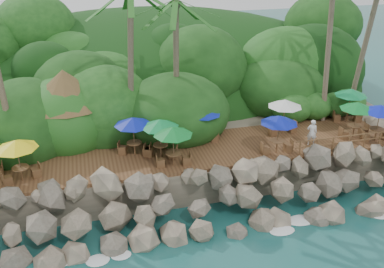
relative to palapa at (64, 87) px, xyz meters
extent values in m
plane|color=#19514F|center=(7.21, -9.72, -5.79)|extent=(140.00, 140.00, 0.00)
cube|color=gray|center=(7.21, 6.28, -4.74)|extent=(32.00, 25.20, 2.10)
ellipsoid|color=#143811|center=(7.21, 13.78, -5.79)|extent=(44.80, 28.00, 15.40)
cube|color=brown|center=(7.21, -3.72, -3.59)|extent=(26.00, 5.00, 0.20)
ellipsoid|color=white|center=(-1.79, -9.42, -5.76)|extent=(1.20, 0.80, 0.06)
ellipsoid|color=white|center=(1.21, -9.42, -5.76)|extent=(1.20, 0.80, 0.06)
ellipsoid|color=white|center=(4.21, -9.42, -5.76)|extent=(1.20, 0.80, 0.06)
ellipsoid|color=white|center=(7.21, -9.42, -5.76)|extent=(1.20, 0.80, 0.06)
ellipsoid|color=white|center=(10.21, -9.42, -5.76)|extent=(1.20, 0.80, 0.06)
ellipsoid|color=white|center=(13.21, -9.42, -5.76)|extent=(1.20, 0.80, 0.06)
ellipsoid|color=white|center=(16.21, -9.42, -5.76)|extent=(1.20, 0.80, 0.06)
cylinder|color=brown|center=(4.08, -0.83, 1.19)|extent=(0.95, 1.06, 9.36)
cylinder|color=brown|center=(7.01, -0.52, 0.78)|extent=(0.53, 1.25, 8.54)
ellipsoid|color=#23601E|center=(7.01, -0.52, 5.06)|extent=(6.00, 6.00, 2.40)
cylinder|color=brown|center=(17.52, -0.94, 1.61)|extent=(0.59, 1.66, 10.16)
cylinder|color=brown|center=(20.26, -1.05, 1.58)|extent=(0.93, 1.21, 10.13)
cylinder|color=brown|center=(-1.40, -1.40, -2.29)|extent=(0.16, 0.16, 2.40)
cylinder|color=brown|center=(1.40, -1.40, -2.29)|extent=(0.16, 0.16, 2.40)
cylinder|color=brown|center=(-1.40, 1.40, -2.29)|extent=(0.16, 0.16, 2.40)
cylinder|color=brown|center=(1.40, 1.40, -2.29)|extent=(0.16, 0.16, 2.40)
cone|color=brown|center=(0.00, 0.00, 0.01)|extent=(5.21, 5.21, 2.20)
cylinder|color=brown|center=(5.20, -4.09, -3.10)|extent=(0.09, 0.09, 0.79)
cylinder|color=brown|center=(5.20, -4.09, -2.69)|extent=(0.90, 0.90, 0.05)
cylinder|color=brown|center=(5.20, -4.09, -2.32)|extent=(0.05, 0.05, 2.35)
cone|color=#0D7939|center=(5.20, -4.09, -1.30)|extent=(2.24, 2.24, 0.48)
cube|color=brown|center=(4.51, -3.80, -3.24)|extent=(0.59, 0.59, 0.49)
cube|color=brown|center=(5.88, -4.38, -3.24)|extent=(0.59, 0.59, 0.49)
cylinder|color=brown|center=(3.73, -3.40, -3.10)|extent=(0.09, 0.09, 0.79)
cylinder|color=brown|center=(3.73, -3.40, -2.69)|extent=(0.90, 0.90, 0.05)
cylinder|color=brown|center=(3.73, -3.40, -2.32)|extent=(0.05, 0.05, 2.35)
cone|color=#0C1A9E|center=(3.73, -3.40, -1.30)|extent=(2.24, 2.24, 0.48)
cube|color=brown|center=(3.04, -3.12, -3.24)|extent=(0.58, 0.58, 0.49)
cube|color=brown|center=(4.43, -3.68, -3.24)|extent=(0.58, 0.58, 0.49)
cube|color=brown|center=(-3.86, -1.94, -3.24)|extent=(0.54, 0.54, 0.49)
cylinder|color=brown|center=(19.01, -2.12, -3.10)|extent=(0.09, 0.09, 0.79)
cylinder|color=brown|center=(19.01, -2.12, -2.69)|extent=(0.90, 0.90, 0.05)
cylinder|color=brown|center=(19.01, -2.12, -2.32)|extent=(0.05, 0.05, 2.35)
cone|color=#0D7A3E|center=(19.01, -2.12, -1.30)|extent=(2.24, 2.24, 0.48)
cube|color=brown|center=(18.29, -1.92, -3.24)|extent=(0.55, 0.55, 0.49)
cube|color=brown|center=(19.73, -2.32, -3.24)|extent=(0.55, 0.55, 0.49)
cylinder|color=brown|center=(8.17, -2.80, -3.10)|extent=(0.09, 0.09, 0.79)
cylinder|color=brown|center=(8.17, -2.80, -2.69)|extent=(0.90, 0.90, 0.05)
cylinder|color=brown|center=(8.17, -2.80, -2.32)|extent=(0.05, 0.05, 2.35)
cone|color=#0C1C9C|center=(8.17, -2.80, -1.30)|extent=(2.24, 2.24, 0.48)
cube|color=brown|center=(7.42, -2.76, -3.24)|extent=(0.47, 0.47, 0.49)
cube|color=brown|center=(8.91, -2.83, -3.24)|extent=(0.47, 0.47, 0.49)
cylinder|color=brown|center=(12.11, -5.32, -3.10)|extent=(0.09, 0.09, 0.79)
cylinder|color=brown|center=(12.11, -5.32, -2.69)|extent=(0.90, 0.90, 0.05)
cylinder|color=brown|center=(12.11, -5.32, -2.32)|extent=(0.05, 0.05, 2.35)
cone|color=#0B1999|center=(12.11, -5.32, -1.30)|extent=(2.24, 2.24, 0.48)
cube|color=brown|center=(11.37, -5.31, -3.24)|extent=(0.46, 0.46, 0.49)
cube|color=brown|center=(12.86, -5.33, -3.24)|extent=(0.46, 0.46, 0.49)
cylinder|color=brown|center=(13.65, -2.91, -3.10)|extent=(0.09, 0.09, 0.79)
cylinder|color=brown|center=(13.65, -2.91, -2.69)|extent=(0.90, 0.90, 0.05)
cylinder|color=brown|center=(13.65, -2.91, -2.32)|extent=(0.05, 0.05, 2.35)
cone|color=silver|center=(13.65, -2.91, -1.30)|extent=(2.24, 2.24, 0.48)
cube|color=brown|center=(12.91, -3.00, -3.24)|extent=(0.50, 0.50, 0.49)
cube|color=brown|center=(14.39, -2.82, -3.24)|extent=(0.50, 0.50, 0.49)
cylinder|color=brown|center=(-2.55, -4.91, -3.10)|extent=(0.09, 0.09, 0.79)
cylinder|color=brown|center=(-2.55, -4.91, -2.69)|extent=(0.90, 0.90, 0.05)
cylinder|color=brown|center=(-2.55, -4.91, -2.32)|extent=(0.05, 0.05, 2.35)
cone|color=yellow|center=(-2.55, -4.91, -1.30)|extent=(2.24, 2.24, 0.48)
cube|color=brown|center=(-3.25, -5.17, -3.24)|extent=(0.58, 0.58, 0.49)
cube|color=brown|center=(-1.85, -4.65, -3.24)|extent=(0.58, 0.58, 0.49)
cylinder|color=brown|center=(5.71, -5.32, -3.10)|extent=(0.09, 0.09, 0.79)
cylinder|color=brown|center=(5.71, -5.32, -2.69)|extent=(0.90, 0.90, 0.05)
cylinder|color=brown|center=(5.71, -5.32, -2.32)|extent=(0.05, 0.05, 2.35)
cone|color=#0C6E27|center=(5.71, -5.32, -1.30)|extent=(2.24, 2.24, 0.48)
cube|color=brown|center=(4.97, -5.25, -3.24)|extent=(0.49, 0.49, 0.49)
cube|color=brown|center=(6.45, -5.39, -3.24)|extent=(0.49, 0.49, 0.49)
cylinder|color=brown|center=(17.93, -4.51, -3.10)|extent=(0.09, 0.09, 0.79)
cylinder|color=brown|center=(17.93, -4.51, -2.69)|extent=(0.90, 0.90, 0.05)
cylinder|color=brown|center=(17.93, -4.51, -2.32)|extent=(0.05, 0.05, 2.35)
cone|color=#0C7028|center=(17.93, -4.51, -1.30)|extent=(2.24, 2.24, 0.48)
cube|color=brown|center=(17.18, -4.54, -3.24)|extent=(0.47, 0.47, 0.49)
cube|color=brown|center=(18.67, -4.48, -3.24)|extent=(0.47, 0.47, 0.49)
cylinder|color=brown|center=(19.01, -5.32, -3.10)|extent=(0.09, 0.09, 0.79)
cylinder|color=brown|center=(19.01, -5.32, -2.69)|extent=(0.90, 0.90, 0.05)
cylinder|color=brown|center=(19.01, -5.32, -2.32)|extent=(0.05, 0.05, 2.35)
cone|color=#0D19AC|center=(19.01, -5.32, -1.30)|extent=(2.24, 2.24, 0.48)
cube|color=brown|center=(18.27, -5.27, -3.24)|extent=(0.48, 0.48, 0.49)
cylinder|color=brown|center=(13.25, -6.07, -2.99)|extent=(0.10, 0.10, 1.00)
cylinder|color=brown|center=(14.35, -6.07, -2.99)|extent=(0.10, 0.10, 1.00)
cylinder|color=brown|center=(15.45, -6.07, -2.99)|extent=(0.10, 0.10, 1.00)
cylinder|color=brown|center=(16.55, -6.07, -2.99)|extent=(0.10, 0.10, 1.00)
cylinder|color=brown|center=(17.65, -6.07, -2.99)|extent=(0.10, 0.10, 1.00)
cylinder|color=brown|center=(18.75, -6.07, -2.99)|extent=(0.10, 0.10, 1.00)
cube|color=brown|center=(16.55, -6.07, -2.54)|extent=(7.20, 0.06, 0.06)
cube|color=brown|center=(16.55, -6.07, -2.94)|extent=(7.20, 0.06, 0.06)
imported|color=silver|center=(14.64, -4.90, -2.63)|extent=(0.74, 0.63, 1.72)
camera|label=1|loc=(1.26, -26.56, 8.57)|focal=40.23mm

